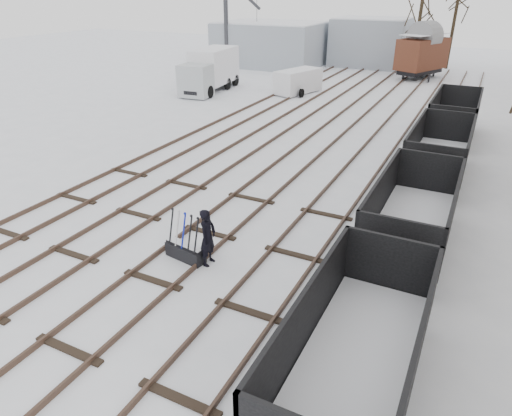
{
  "coord_description": "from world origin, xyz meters",
  "views": [
    {
      "loc": [
        7.24,
        -8.07,
        7.41
      ],
      "look_at": [
        1.6,
        3.21,
        1.2
      ],
      "focal_mm": 32.0,
      "sensor_mm": 36.0,
      "label": 1
    }
  ],
  "objects_px": {
    "worker": "(208,237)",
    "crane": "(228,43)",
    "freight_wagon_a": "(354,362)",
    "lorry": "(210,70)",
    "ground_frame": "(185,251)",
    "box_van_wagon": "(422,53)",
    "panel_van": "(298,81)"
  },
  "relations": [
    {
      "from": "freight_wagon_a",
      "to": "lorry",
      "type": "height_order",
      "value": "lorry"
    },
    {
      "from": "freight_wagon_a",
      "to": "lorry",
      "type": "xyz_separation_m",
      "value": [
        -17.77,
        23.51,
        0.71
      ]
    },
    {
      "from": "worker",
      "to": "box_van_wagon",
      "type": "distance_m",
      "value": 33.39
    },
    {
      "from": "worker",
      "to": "panel_van",
      "type": "relative_size",
      "value": 0.41
    },
    {
      "from": "freight_wagon_a",
      "to": "crane",
      "type": "height_order",
      "value": "crane"
    },
    {
      "from": "lorry",
      "to": "crane",
      "type": "relative_size",
      "value": 0.8
    },
    {
      "from": "box_van_wagon",
      "to": "crane",
      "type": "xyz_separation_m",
      "value": [
        -17.68,
        -2.59,
        0.15
      ]
    },
    {
      "from": "worker",
      "to": "lorry",
      "type": "relative_size",
      "value": 0.25
    },
    {
      "from": "ground_frame",
      "to": "lorry",
      "type": "xyz_separation_m",
      "value": [
        -11.94,
        20.78,
        1.29
      ]
    },
    {
      "from": "worker",
      "to": "box_van_wagon",
      "type": "xyz_separation_m",
      "value": [
        0.79,
        33.36,
        1.25
      ]
    },
    {
      "from": "worker",
      "to": "freight_wagon_a",
      "type": "distance_m",
      "value": 5.81
    },
    {
      "from": "freight_wagon_a",
      "to": "box_van_wagon",
      "type": "xyz_separation_m",
      "value": [
        -4.29,
        36.18,
        1.26
      ]
    },
    {
      "from": "worker",
      "to": "ground_frame",
      "type": "bearing_deg",
      "value": 94.91
    },
    {
      "from": "ground_frame",
      "to": "panel_van",
      "type": "bearing_deg",
      "value": 113.03
    },
    {
      "from": "freight_wagon_a",
      "to": "crane",
      "type": "bearing_deg",
      "value": 123.18
    },
    {
      "from": "freight_wagon_a",
      "to": "lorry",
      "type": "distance_m",
      "value": 29.48
    },
    {
      "from": "lorry",
      "to": "crane",
      "type": "xyz_separation_m",
      "value": [
        -4.2,
        10.09,
        0.7
      ]
    },
    {
      "from": "freight_wagon_a",
      "to": "crane",
      "type": "xyz_separation_m",
      "value": [
        -21.97,
        33.6,
        1.41
      ]
    },
    {
      "from": "lorry",
      "to": "ground_frame",
      "type": "bearing_deg",
      "value": -66.0
    },
    {
      "from": "lorry",
      "to": "panel_van",
      "type": "relative_size",
      "value": 1.63
    },
    {
      "from": "lorry",
      "to": "freight_wagon_a",
      "type": "bearing_deg",
      "value": -58.79
    },
    {
      "from": "freight_wagon_a",
      "to": "panel_van",
      "type": "distance_m",
      "value": 28.23
    },
    {
      "from": "worker",
      "to": "freight_wagon_a",
      "type": "height_order",
      "value": "freight_wagon_a"
    },
    {
      "from": "freight_wagon_a",
      "to": "lorry",
      "type": "relative_size",
      "value": 0.8
    },
    {
      "from": "worker",
      "to": "crane",
      "type": "relative_size",
      "value": 0.2
    },
    {
      "from": "box_van_wagon",
      "to": "lorry",
      "type": "bearing_deg",
      "value": -113.27
    },
    {
      "from": "panel_van",
      "to": "ground_frame",
      "type": "bearing_deg",
      "value": -59.67
    },
    {
      "from": "crane",
      "to": "ground_frame",
      "type": "bearing_deg",
      "value": -37.77
    },
    {
      "from": "ground_frame",
      "to": "lorry",
      "type": "relative_size",
      "value": 0.22
    },
    {
      "from": "freight_wagon_a",
      "to": "lorry",
      "type": "bearing_deg",
      "value": 127.08
    },
    {
      "from": "panel_van",
      "to": "crane",
      "type": "xyz_separation_m",
      "value": [
        -10.47,
        7.81,
        1.37
      ]
    },
    {
      "from": "ground_frame",
      "to": "box_van_wagon",
      "type": "height_order",
      "value": "box_van_wagon"
    }
  ]
}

